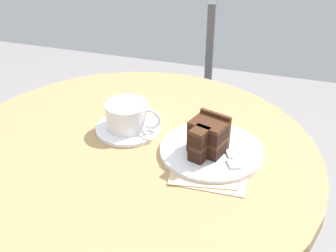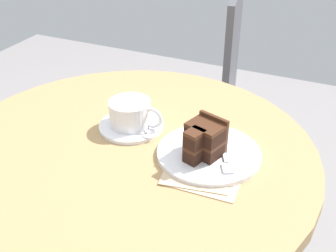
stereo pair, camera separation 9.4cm
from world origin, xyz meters
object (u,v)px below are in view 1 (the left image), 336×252
saucer (128,128)px  cake_plate (211,151)px  teaspoon (147,131)px  cafe_chair (187,89)px  cake_slice (207,137)px  napkin (209,168)px  fork (229,155)px  coffee_cup (128,115)px

saucer → cake_plate: size_ratio=0.69×
teaspoon → saucer: bearing=-119.8°
teaspoon → cafe_chair: size_ratio=0.11×
teaspoon → cake_slice: cake_slice is taller
teaspoon → napkin: bearing=40.4°
cake_plate → saucer: bearing=170.9°
saucer → cake_plate: bearing=-9.1°
cake_plate → fork: (0.04, -0.02, 0.01)m
cake_slice → fork: cake_slice is taller
fork → napkin: (-0.03, -0.04, -0.01)m
coffee_cup → fork: coffee_cup is taller
coffee_cup → cake_slice: (0.20, -0.05, 0.01)m
teaspoon → coffee_cup: bearing=-122.4°
fork → cafe_chair: cafe_chair is taller
fork → cafe_chair: bearing=175.9°
saucer → cake_slice: bearing=-13.2°
saucer → coffee_cup: 0.04m
coffee_cup → napkin: (0.22, -0.09, -0.04)m
cafe_chair → cake_plate: bearing=8.6°
saucer → teaspoon: 0.05m
saucer → teaspoon: size_ratio=1.49×
teaspoon → cake_slice: 0.16m
saucer → cafe_chair: (-0.03, 0.67, -0.22)m
fork → napkin: 0.05m
cake_plate → coffee_cup: bearing=170.3°
coffee_cup → cake_plate: coffee_cup is taller
fork → cake_slice: bearing=-117.9°
coffee_cup → saucer: bearing=-81.6°
cake_slice → cafe_chair: cafe_chair is taller
fork → cafe_chair: 0.80m
saucer → napkin: bearing=-22.4°
cafe_chair → fork: bearing=11.1°
napkin → cafe_chair: 0.83m
cafe_chair → cake_slice: bearing=7.7°
napkin → cafe_chair: (-0.25, 0.76, -0.22)m
saucer → fork: (0.25, -0.05, 0.01)m
teaspoon → napkin: 0.19m
teaspoon → napkin: size_ratio=0.59×
coffee_cup → cake_plate: (0.21, -0.04, -0.03)m
coffee_cup → cafe_chair: bearing=92.9°
coffee_cup → cake_slice: 0.21m
coffee_cup → teaspoon: coffee_cup is taller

